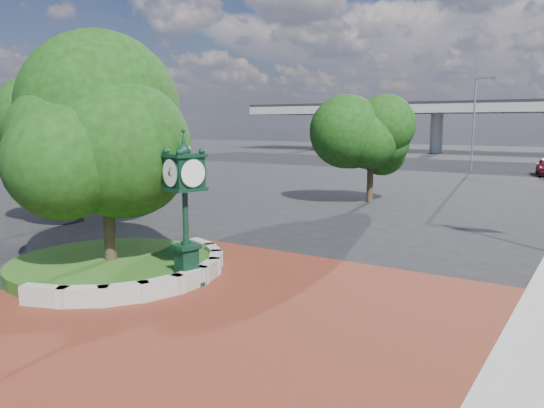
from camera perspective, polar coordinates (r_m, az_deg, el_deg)
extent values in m
plane|color=black|center=(13.90, -3.15, -10.42)|extent=(200.00, 200.00, 0.00)
cube|color=maroon|center=(13.15, -5.76, -11.50)|extent=(12.00, 12.00, 0.04)
cube|color=#9E9B93|center=(14.56, -23.20, -9.12)|extent=(1.29, 0.76, 0.54)
cube|color=#9E9B93|center=(14.15, -19.65, -9.44)|extent=(1.20, 1.04, 0.54)
cube|color=#9E9B93|center=(14.07, -15.65, -9.35)|extent=(1.00, 1.22, 0.54)
cube|color=#9E9B93|center=(14.33, -11.86, -8.87)|extent=(0.71, 1.30, 0.54)
cube|color=#9E9B93|center=(14.90, -8.82, -8.09)|extent=(0.35, 1.25, 0.54)
cube|color=#9E9B93|center=(15.69, -6.88, -7.18)|extent=(0.71, 1.30, 0.54)
cube|color=#9E9B93|center=(16.60, -6.09, -6.27)|extent=(1.00, 1.22, 0.54)
cube|color=#9E9B93|center=(17.54, -6.36, -5.46)|extent=(1.20, 1.04, 0.54)
cube|color=#9E9B93|center=(18.42, -7.51, -4.79)|extent=(1.29, 0.76, 0.54)
cylinder|color=#1C4413|center=(17.15, -16.89, -6.37)|extent=(6.10, 6.10, 0.40)
cylinder|color=#9E9B93|center=(91.25, 4.98, 7.77)|extent=(1.80, 1.80, 6.00)
cylinder|color=#9E9B93|center=(83.76, 17.26, 7.32)|extent=(1.80, 1.80, 6.00)
cylinder|color=#38281C|center=(16.94, -17.02, -3.48)|extent=(0.36, 0.36, 2.17)
sphere|color=black|center=(16.60, -17.43, 5.49)|extent=(5.20, 5.20, 5.20)
cylinder|color=#38281C|center=(26.17, -20.01, 0.91)|extent=(0.36, 0.36, 2.45)
sphere|color=black|center=(25.96, -20.35, 7.27)|extent=(5.60, 5.60, 5.60)
cylinder|color=#38281C|center=(31.13, 10.49, 1.98)|extent=(0.36, 0.36, 1.92)
sphere|color=black|center=(30.95, 10.60, 6.18)|extent=(4.40, 4.40, 4.40)
cube|color=black|center=(15.21, -9.11, -8.53)|extent=(0.91, 0.91, 0.15)
cube|color=black|center=(15.05, -9.16, -6.48)|extent=(0.62, 0.62, 1.00)
cube|color=black|center=(14.92, -9.21, -4.52)|extent=(0.79, 0.79, 0.11)
cylinder|color=black|center=(14.75, -9.29, -1.38)|extent=(0.15, 0.15, 1.55)
cube|color=black|center=(14.59, -9.41, 3.41)|extent=(1.02, 1.02, 0.82)
cylinder|color=white|center=(14.37, -10.87, 3.29)|extent=(0.71, 0.26, 0.73)
cylinder|color=white|center=(14.81, -7.99, 3.52)|extent=(0.71, 0.26, 0.73)
cylinder|color=white|center=(14.95, -10.26, 3.52)|extent=(0.26, 0.71, 0.73)
cylinder|color=white|center=(14.22, -8.51, 3.30)|extent=(0.26, 0.71, 0.73)
sphere|color=black|center=(14.55, -9.46, 5.62)|extent=(0.40, 0.40, 0.40)
cone|color=black|center=(14.53, -9.49, 6.81)|extent=(0.16, 0.16, 0.46)
cylinder|color=slate|center=(53.70, 20.85, 7.93)|extent=(0.15, 0.15, 8.60)
cube|color=slate|center=(53.56, 21.99, 12.47)|extent=(1.72, 0.37, 0.11)
cube|color=slate|center=(53.31, 22.78, 12.35)|extent=(0.50, 0.30, 0.14)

